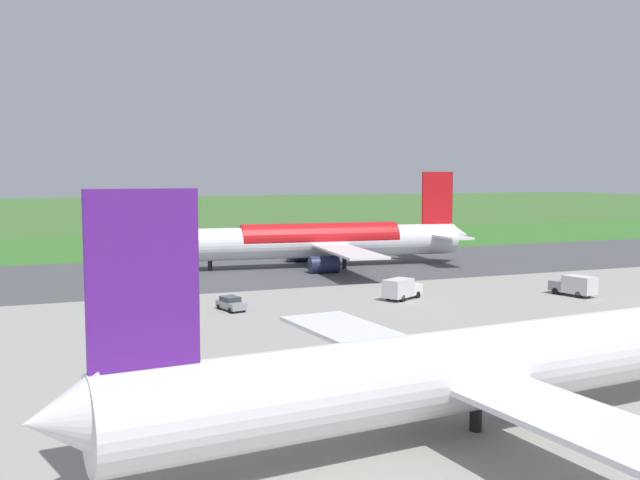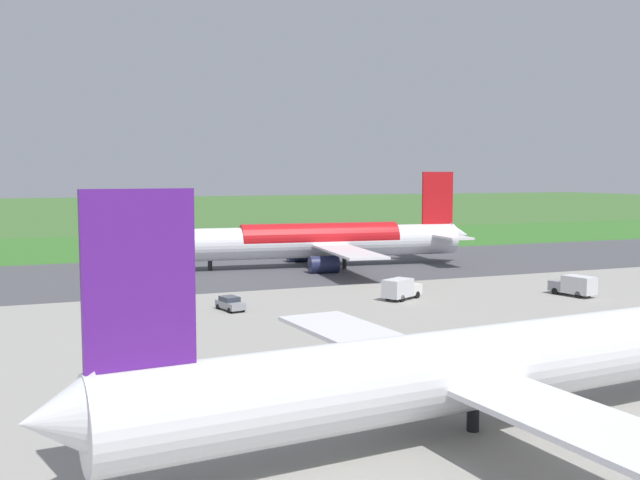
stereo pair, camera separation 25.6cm
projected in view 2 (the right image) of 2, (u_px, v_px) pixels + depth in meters
The scene contains 11 objects.
ground_plane at pixel (300, 268), 118.70m from camera, with size 800.00×800.00×0.00m, color #3D662D.
runway_asphalt at pixel (300, 268), 118.70m from camera, with size 600.00×40.14×0.06m, color #47474C.
apron_concrete at pixel (637, 384), 52.64m from camera, with size 440.00×110.00×0.05m, color gray.
grass_verge_foreground at pixel (241, 247), 152.63m from camera, with size 600.00×80.00×0.04m, color #346B27.
airliner_main at pixel (322, 241), 119.70m from camera, with size 54.14×44.39×15.88m.
airliner_parked_mid at pixel (470, 367), 42.56m from camera, with size 50.25×41.17×14.66m.
service_truck_baggage at pixel (401, 289), 88.23m from camera, with size 6.17×4.76×2.65m.
service_car_followme at pixel (230, 303), 81.22m from camera, with size 2.68×4.49×1.62m.
service_truck_fuel at pixel (574, 285), 90.79m from camera, with size 3.52×6.16×2.65m.
no_stopping_sign at pixel (160, 244), 145.16m from camera, with size 0.60×0.10×2.45m.
traffic_cone_orange at pixel (136, 251), 142.46m from camera, with size 0.40×0.40×0.55m, color orange.
Camera 2 is at (40.57, 110.65, 15.29)m, focal length 40.50 mm.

